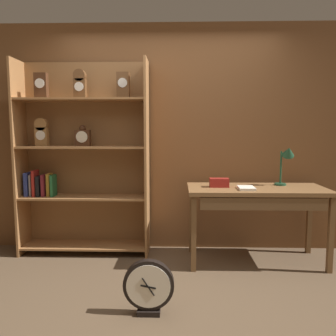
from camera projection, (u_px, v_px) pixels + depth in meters
The scene contains 8 objects.
ground_plane at pixel (166, 305), 2.72m from camera, with size 10.00×10.00×0.00m, color brown.
back_wood_panel at pixel (170, 138), 3.96m from camera, with size 4.80×0.05×2.60m, color brown.
bookshelf at pixel (81, 158), 3.81m from camera, with size 1.44×0.36×2.16m.
workbench at pixel (257, 196), 3.52m from camera, with size 1.43×0.65×0.80m.
desk_lamp at pixel (287, 158), 3.61m from camera, with size 0.20×0.20×0.45m.
toolbox_small at pixel (219, 183), 3.56m from camera, with size 0.20×0.11×0.09m, color maroon.
open_repair_manual at pixel (246, 188), 3.43m from camera, with size 0.16×0.22×0.03m, color silver.
round_clock_large at pixel (149, 287), 2.56m from camera, with size 0.39×0.11×0.43m.
Camera 1 is at (0.09, -2.58, 1.40)m, focal length 36.25 mm.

